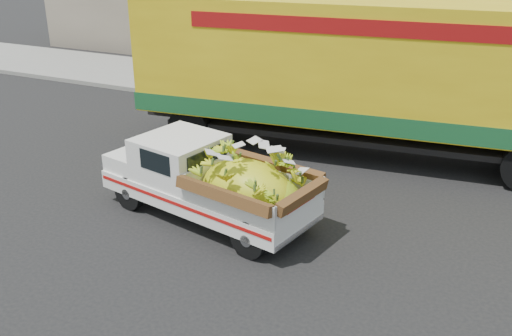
% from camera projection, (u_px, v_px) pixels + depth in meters
% --- Properties ---
extents(ground, '(100.00, 100.00, 0.00)m').
position_uv_depth(ground, '(278.00, 212.00, 11.51)').
color(ground, black).
rests_on(ground, ground).
extents(curb, '(60.00, 0.25, 0.15)m').
position_uv_depth(curb, '(364.00, 121.00, 16.74)').
color(curb, gray).
rests_on(curb, ground).
extents(sidewalk, '(60.00, 4.00, 0.14)m').
position_uv_depth(sidewalk, '(382.00, 103.00, 18.48)').
color(sidewalk, gray).
rests_on(sidewalk, ground).
extents(pickup_truck, '(4.60, 2.45, 1.53)m').
position_uv_depth(pickup_truck, '(220.00, 183.00, 10.83)').
color(pickup_truck, black).
rests_on(pickup_truck, ground).
extents(semi_trailer, '(12.04, 3.81, 3.80)m').
position_uv_depth(semi_trailer, '(378.00, 73.00, 13.57)').
color(semi_trailer, black).
rests_on(semi_trailer, ground).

